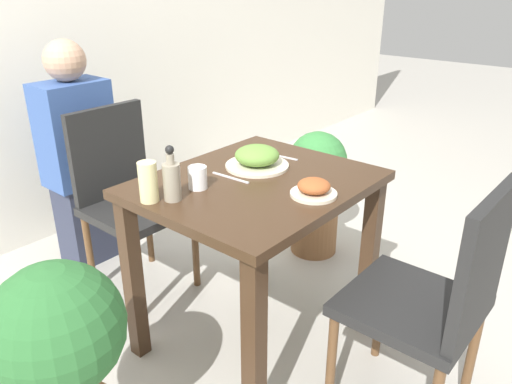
# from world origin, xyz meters

# --- Properties ---
(ground_plane) EXTENTS (16.00, 16.00, 0.00)m
(ground_plane) POSITION_xyz_m (0.00, 0.00, 0.00)
(ground_plane) COLOR #B7B2A8
(wall_back) EXTENTS (8.00, 0.05, 2.60)m
(wall_back) POSITION_xyz_m (0.00, 1.56, 1.30)
(wall_back) COLOR white
(wall_back) RESTS_ON ground_plane
(dining_table) EXTENTS (0.85, 0.72, 0.74)m
(dining_table) POSITION_xyz_m (0.00, 0.00, 0.60)
(dining_table) COLOR #3D2819
(dining_table) RESTS_ON ground_plane
(chair_near) EXTENTS (0.42, 0.42, 0.89)m
(chair_near) POSITION_xyz_m (0.06, -0.71, 0.50)
(chair_near) COLOR black
(chair_near) RESTS_ON ground_plane
(chair_far) EXTENTS (0.42, 0.42, 0.89)m
(chair_far) POSITION_xyz_m (-0.07, 0.74, 0.50)
(chair_far) COLOR black
(chair_far) RESTS_ON ground_plane
(food_plate) EXTENTS (0.25, 0.25, 0.09)m
(food_plate) POSITION_xyz_m (0.11, 0.08, 0.78)
(food_plate) COLOR beige
(food_plate) RESTS_ON dining_table
(side_plate) EXTENTS (0.16, 0.16, 0.06)m
(side_plate) POSITION_xyz_m (0.02, -0.25, 0.76)
(side_plate) COLOR beige
(side_plate) RESTS_ON dining_table
(drink_cup) EXTENTS (0.07, 0.07, 0.08)m
(drink_cup) POSITION_xyz_m (-0.20, 0.11, 0.78)
(drink_cup) COLOR white
(drink_cup) RESTS_ON dining_table
(juice_glass) EXTENTS (0.06, 0.06, 0.14)m
(juice_glass) POSITION_xyz_m (-0.38, 0.15, 0.81)
(juice_glass) COLOR beige
(juice_glass) RESTS_ON dining_table
(sauce_bottle) EXTENTS (0.06, 0.06, 0.20)m
(sauce_bottle) POSITION_xyz_m (-0.32, 0.10, 0.81)
(sauce_bottle) COLOR gray
(sauce_bottle) RESTS_ON dining_table
(fork_utensil) EXTENTS (0.02, 0.18, 0.00)m
(fork_utensil) POSITION_xyz_m (-0.05, 0.08, 0.74)
(fork_utensil) COLOR silver
(fork_utensil) RESTS_ON dining_table
(spoon_utensil) EXTENTS (0.03, 0.16, 0.00)m
(spoon_utensil) POSITION_xyz_m (0.26, 0.08, 0.74)
(spoon_utensil) COLOR silver
(spoon_utensil) RESTS_ON dining_table
(potted_plant_left) EXTENTS (0.39, 0.39, 0.73)m
(potted_plant_left) POSITION_xyz_m (-0.83, 0.03, 0.45)
(potted_plant_left) COLOR brown
(potted_plant_left) RESTS_ON ground_plane
(potted_plant_right) EXTENTS (0.31, 0.31, 0.69)m
(potted_plant_right) POSITION_xyz_m (0.79, 0.23, 0.39)
(potted_plant_right) COLOR brown
(potted_plant_right) RESTS_ON ground_plane
(person_figure) EXTENTS (0.34, 0.22, 1.17)m
(person_figure) POSITION_xyz_m (-0.06, 1.13, 0.58)
(person_figure) COLOR #2D3347
(person_figure) RESTS_ON ground_plane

